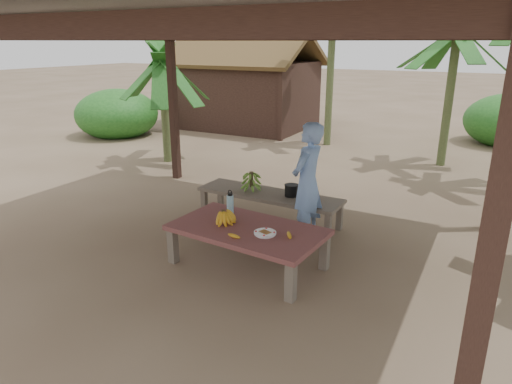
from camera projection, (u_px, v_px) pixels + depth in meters
The scene contains 17 objects.
ground at pixel (241, 250), 5.97m from camera, with size 80.00×80.00×0.00m, color brown.
pavilion at pixel (236, 25), 5.09m from camera, with size 6.60×5.60×2.95m.
work_table at pixel (247, 233), 5.43m from camera, with size 1.87×1.14×0.50m.
bench at pixel (269, 197), 6.80m from camera, with size 2.22×0.66×0.45m.
ripe_banana_bunch at pixel (223, 216), 5.53m from camera, with size 0.30×0.26×0.18m, color gold, non-canonical shape.
plate at pixel (265, 233), 5.20m from camera, with size 0.26×0.26×0.04m.
loose_banana_front at pixel (234, 236), 5.12m from camera, with size 0.04×0.16×0.04m, color gold.
loose_banana_side at pixel (289, 235), 5.14m from camera, with size 0.04×0.15×0.04m, color gold.
water_flask at pixel (230, 204), 5.79m from camera, with size 0.09×0.09×0.32m.
green_banana_stalk at pixel (251, 181), 6.88m from camera, with size 0.27×0.27×0.31m, color #598C2D, non-canonical shape.
cooking_pot at pixel (291, 191), 6.64m from camera, with size 0.20×0.20×0.17m, color black.
skewer_rack at pixel (305, 193), 6.42m from camera, with size 0.18×0.08×0.24m, color #A57F47, non-canonical shape.
woman at pixel (307, 182), 6.08m from camera, with size 0.59×0.39×1.62m, color #6E91D1.
hut at pixel (244, 91), 14.34m from camera, with size 4.40×3.43×2.85m.
banana_plant_n at pixel (456, 43), 9.27m from camera, with size 1.80×1.80×3.05m.
banana_plant_nw at pixel (333, 11), 11.04m from camera, with size 1.80×1.80×3.80m.
banana_plant_w at pixel (163, 73), 9.78m from camera, with size 1.80×1.80×2.42m.
Camera 1 is at (2.74, -4.69, 2.60)m, focal length 32.00 mm.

